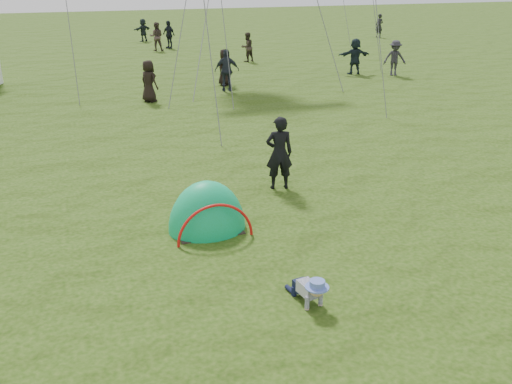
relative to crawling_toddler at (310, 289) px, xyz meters
name	(u,v)px	position (x,y,z in m)	size (l,w,h in m)	color
ground	(324,292)	(0.38, 0.25, -0.26)	(140.00, 140.00, 0.00)	#173406
crawling_toddler	(310,289)	(0.00, 0.00, 0.00)	(0.48, 0.69, 0.53)	black
popup_tent	(207,229)	(-0.79, 3.28, -0.26)	(1.60, 1.32, 2.07)	#0E9B44
standing_adult	(279,153)	(1.49, 4.96, 0.63)	(0.65, 0.43, 1.79)	black
crowd_person_2	(227,70)	(3.84, 16.70, 0.64)	(1.05, 0.44, 1.80)	#242A35
crowd_person_3	(395,58)	(12.85, 17.58, 0.60)	(1.11, 0.64, 1.72)	#27252D
crowd_person_4	(225,67)	(4.15, 18.03, 0.55)	(0.80, 0.52, 1.63)	black
crowd_person_5	(143,30)	(3.51, 36.19, 0.54)	(1.49, 0.48, 1.61)	black
crowd_person_6	(379,26)	(21.11, 32.55, 0.62)	(0.64, 0.42, 1.77)	black
crowd_person_7	(156,37)	(3.47, 30.82, 0.63)	(0.87, 0.68, 1.80)	#3F312E
crowd_person_8	(169,35)	(4.47, 31.73, 0.63)	(1.05, 0.44, 1.80)	black
crowd_person_10	(149,81)	(0.28, 15.74, 0.56)	(0.80, 0.52, 1.65)	black
crowd_person_11	(355,56)	(11.19, 18.63, 0.62)	(1.64, 0.52, 1.77)	#19252C
crowd_person_13	(247,47)	(7.45, 24.39, 0.55)	(0.79, 0.62, 1.63)	#302822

